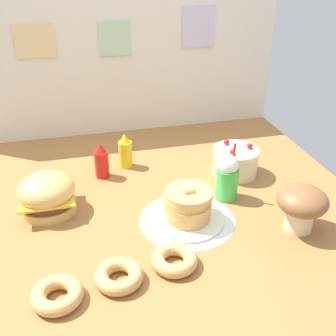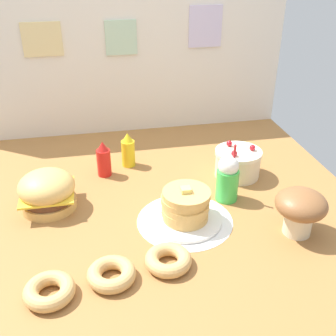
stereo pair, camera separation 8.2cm
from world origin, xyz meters
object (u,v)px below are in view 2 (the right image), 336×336
donut_chocolate (112,274)px  donut_vanilla (168,260)px  mushroom_stool (301,208)px  pancake_stack (185,208)px  layer_cake (238,163)px  mustard_bottle (128,151)px  cream_soda_cup (228,178)px  donut_pink_glaze (49,290)px  burger (47,191)px  ketchup_bottle (104,160)px

donut_chocolate → donut_vanilla: 0.23m
donut_chocolate → mushroom_stool: bearing=9.0°
pancake_stack → donut_vanilla: size_ratio=1.83×
layer_cake → mustard_bottle: bearing=157.7°
layer_cake → donut_vanilla: bearing=-129.2°
layer_cake → cream_soda_cup: bearing=-121.7°
pancake_stack → cream_soda_cup: size_ratio=1.13×
donut_chocolate → donut_vanilla: bearing=8.9°
cream_soda_cup → donut_pink_glaze: cream_soda_cup is taller
donut_chocolate → mushroom_stool: size_ratio=0.85×
donut_pink_glaze → burger: bearing=93.2°
cream_soda_cup → donut_pink_glaze: size_ratio=1.61×
pancake_stack → ketchup_bottle: size_ratio=1.70×
cream_soda_cup → donut_pink_glaze: (-0.83, -0.49, -0.09)m
layer_cake → cream_soda_cup: cream_soda_cup is taller
mustard_bottle → cream_soda_cup: (0.44, -0.45, 0.02)m
donut_pink_glaze → donut_chocolate: bearing=10.2°
ketchup_bottle → cream_soda_cup: cream_soda_cup is taller
mustard_bottle → donut_vanilla: mustard_bottle is taller
donut_chocolate → donut_vanilla: size_ratio=1.00×
donut_pink_glaze → layer_cake: bearing=36.2°
ketchup_bottle → mushroom_stool: (0.80, -0.68, 0.04)m
donut_pink_glaze → donut_vanilla: same height
donut_chocolate → layer_cake: bearing=42.0°
burger → ketchup_bottle: 0.39m
ketchup_bottle → mustard_bottle: bearing=30.8°
layer_cake → donut_pink_glaze: size_ratio=1.34×
ketchup_bottle → donut_vanilla: 0.81m
mushroom_stool → donut_vanilla: bearing=-171.0°
layer_cake → ketchup_bottle: bearing=168.2°
pancake_stack → donut_pink_glaze: bearing=-149.1°
ketchup_bottle → cream_soda_cup: size_ratio=0.67×
layer_cake → donut_chocolate: size_ratio=1.34×
donut_vanilla → ketchup_bottle: bearing=104.3°
ketchup_bottle → donut_pink_glaze: 0.89m
donut_vanilla → layer_cake: bearing=50.8°
mustard_bottle → mushroom_stool: size_ratio=0.91×
layer_cake → mushroom_stool: 0.54m
burger → pancake_stack: burger is taller
ketchup_bottle → burger: bearing=-136.8°
cream_soda_cup → pancake_stack: bearing=-150.0°
mustard_bottle → donut_vanilla: bearing=-86.3°
cream_soda_cup → ketchup_bottle: bearing=148.0°
burger → cream_soda_cup: size_ratio=0.88×
layer_cake → mustard_bottle: size_ratio=1.25×
burger → cream_soda_cup: 0.87m
donut_pink_glaze → donut_vanilla: size_ratio=1.00×
layer_cake → donut_chocolate: layer_cake is taller
pancake_stack → mustard_bottle: mustard_bottle is taller
mustard_bottle → donut_chocolate: 0.92m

